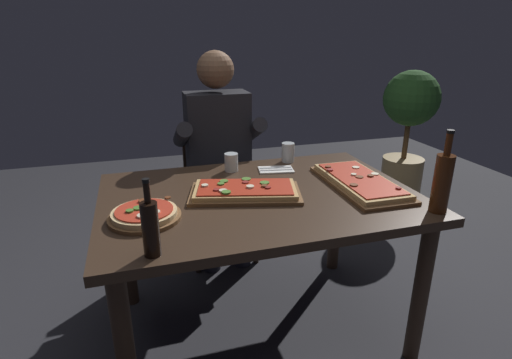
{
  "coord_description": "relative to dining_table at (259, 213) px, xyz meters",
  "views": [
    {
      "loc": [
        -0.5,
        -1.61,
        1.43
      ],
      "look_at": [
        0.0,
        0.05,
        0.79
      ],
      "focal_mm": 28.2,
      "sensor_mm": 36.0,
      "label": 1
    }
  ],
  "objects": [
    {
      "name": "wine_bottle_dark",
      "position": [
        0.64,
        -0.39,
        0.22
      ],
      "size": [
        0.07,
        0.07,
        0.34
      ],
      "color": "#47230F",
      "rests_on": "dining_table"
    },
    {
      "name": "seated_diner",
      "position": [
        -0.03,
        0.74,
        0.1
      ],
      "size": [
        0.53,
        0.41,
        1.33
      ],
      "color": "#23232D",
      "rests_on": "ground_plane"
    },
    {
      "name": "tumbler_near_camera",
      "position": [
        -0.05,
        0.34,
        0.14
      ],
      "size": [
        0.07,
        0.07,
        0.09
      ],
      "color": "silver",
      "rests_on": "dining_table"
    },
    {
      "name": "pizza_rectangular_front",
      "position": [
        -0.07,
        0.0,
        0.12
      ],
      "size": [
        0.54,
        0.38,
        0.05
      ],
      "color": "brown",
      "rests_on": "dining_table"
    },
    {
      "name": "dining_table",
      "position": [
        0.0,
        0.0,
        0.0
      ],
      "size": [
        1.4,
        0.96,
        0.74
      ],
      "color": "#3D2B1E",
      "rests_on": "ground_plane"
    },
    {
      "name": "oil_bottle_amber",
      "position": [
        -0.49,
        -0.41,
        0.2
      ],
      "size": [
        0.06,
        0.06,
        0.27
      ],
      "color": "black",
      "rests_on": "dining_table"
    },
    {
      "name": "tumbler_far_side",
      "position": [
        0.3,
        0.41,
        0.14
      ],
      "size": [
        0.07,
        0.07,
        0.11
      ],
      "color": "silver",
      "rests_on": "dining_table"
    },
    {
      "name": "potted_plant_corner",
      "position": [
        1.7,
        1.22,
        0.03
      ],
      "size": [
        0.46,
        0.46,
        1.14
      ],
      "color": "tan",
      "rests_on": "ground_plane"
    },
    {
      "name": "diner_chair",
      "position": [
        -0.03,
        0.86,
        -0.16
      ],
      "size": [
        0.44,
        0.44,
        0.87
      ],
      "color": "black",
      "rests_on": "ground_plane"
    },
    {
      "name": "ground_plane",
      "position": [
        0.0,
        0.0,
        -0.64
      ],
      "size": [
        6.4,
        6.4,
        0.0
      ],
      "primitive_type": "plane",
      "color": "#2D2D33"
    },
    {
      "name": "pizza_rectangular_left",
      "position": [
        0.49,
        -0.05,
        0.12
      ],
      "size": [
        0.28,
        0.57,
        0.05
      ],
      "color": "brown",
      "rests_on": "dining_table"
    },
    {
      "name": "pizza_round_far",
      "position": [
        -0.51,
        -0.12,
        0.11
      ],
      "size": [
        0.28,
        0.28,
        0.05
      ],
      "color": "brown",
      "rests_on": "dining_table"
    },
    {
      "name": "napkin_cutlery_set",
      "position": [
        0.18,
        0.28,
        0.1
      ],
      "size": [
        0.2,
        0.14,
        0.01
      ],
      "color": "white",
      "rests_on": "dining_table"
    }
  ]
}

